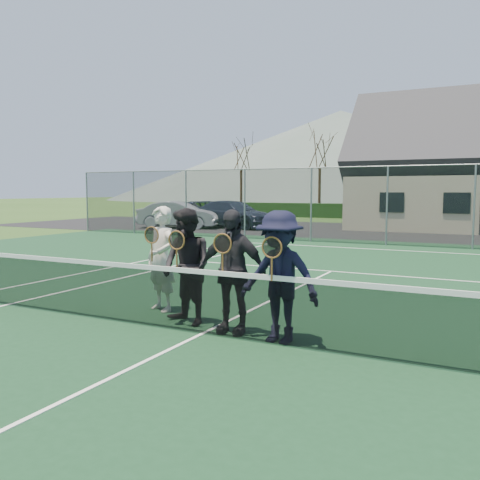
{
  "coord_description": "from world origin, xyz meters",
  "views": [
    {
      "loc": [
        3.72,
        -6.13,
        2.08
      ],
      "look_at": [
        -0.15,
        1.5,
        1.25
      ],
      "focal_mm": 38.0,
      "sensor_mm": 36.0,
      "label": 1
    }
  ],
  "objects_px": {
    "tennis_net": "(202,299)",
    "player_c": "(232,271)",
    "player_a": "(162,259)",
    "car_c": "(234,214)",
    "player_b": "(187,266)",
    "player_d": "(280,277)",
    "car_b": "(179,215)",
    "car_a": "(186,213)"
  },
  "relations": [
    {
      "from": "car_b",
      "to": "player_b",
      "type": "height_order",
      "value": "player_b"
    },
    {
      "from": "car_a",
      "to": "tennis_net",
      "type": "xyz_separation_m",
      "value": [
        12.77,
        -19.26,
        -0.23
      ]
    },
    {
      "from": "tennis_net",
      "to": "player_b",
      "type": "bearing_deg",
      "value": 142.08
    },
    {
      "from": "player_d",
      "to": "player_a",
      "type": "bearing_deg",
      "value": 162.4
    },
    {
      "from": "player_d",
      "to": "tennis_net",
      "type": "bearing_deg",
      "value": -172.48
    },
    {
      "from": "car_b",
      "to": "tennis_net",
      "type": "bearing_deg",
      "value": -160.18
    },
    {
      "from": "player_a",
      "to": "player_c",
      "type": "relative_size",
      "value": 1.0
    },
    {
      "from": "car_b",
      "to": "tennis_net",
      "type": "distance_m",
      "value": 21.19
    },
    {
      "from": "car_a",
      "to": "player_a",
      "type": "distance_m",
      "value": 21.57
    },
    {
      "from": "car_c",
      "to": "player_a",
      "type": "relative_size",
      "value": 2.91
    },
    {
      "from": "car_b",
      "to": "car_c",
      "type": "bearing_deg",
      "value": -74.44
    },
    {
      "from": "car_c",
      "to": "player_b",
      "type": "distance_m",
      "value": 20.61
    },
    {
      "from": "player_b",
      "to": "player_d",
      "type": "bearing_deg",
      "value": -8.43
    },
    {
      "from": "car_a",
      "to": "tennis_net",
      "type": "relative_size",
      "value": 0.39
    },
    {
      "from": "player_d",
      "to": "player_b",
      "type": "bearing_deg",
      "value": 171.57
    },
    {
      "from": "car_c",
      "to": "player_c",
      "type": "relative_size",
      "value": 2.91
    },
    {
      "from": "car_b",
      "to": "car_c",
      "type": "relative_size",
      "value": 0.86
    },
    {
      "from": "tennis_net",
      "to": "car_b",
      "type": "bearing_deg",
      "value": 124.62
    },
    {
      "from": "car_b",
      "to": "tennis_net",
      "type": "height_order",
      "value": "car_b"
    },
    {
      "from": "car_c",
      "to": "tennis_net",
      "type": "height_order",
      "value": "car_c"
    },
    {
      "from": "car_c",
      "to": "player_d",
      "type": "xyz_separation_m",
      "value": [
        10.54,
        -18.83,
        0.16
      ]
    },
    {
      "from": "tennis_net",
      "to": "player_d",
      "type": "xyz_separation_m",
      "value": [
        1.14,
        0.15,
        0.38
      ]
    },
    {
      "from": "player_a",
      "to": "player_b",
      "type": "height_order",
      "value": "same"
    },
    {
      "from": "car_c",
      "to": "car_a",
      "type": "bearing_deg",
      "value": 97.82
    },
    {
      "from": "player_c",
      "to": "player_d",
      "type": "relative_size",
      "value": 1.0
    },
    {
      "from": "tennis_net",
      "to": "player_b",
      "type": "xyz_separation_m",
      "value": [
        -0.51,
        0.39,
        0.38
      ]
    },
    {
      "from": "car_a",
      "to": "car_b",
      "type": "distance_m",
      "value": 1.97
    },
    {
      "from": "car_a",
      "to": "player_c",
      "type": "bearing_deg",
      "value": -147.63
    },
    {
      "from": "car_a",
      "to": "player_a",
      "type": "xyz_separation_m",
      "value": [
        11.4,
        -18.31,
        0.15
      ]
    },
    {
      "from": "car_b",
      "to": "player_c",
      "type": "height_order",
      "value": "player_c"
    },
    {
      "from": "player_d",
      "to": "car_b",
      "type": "bearing_deg",
      "value": 127.32
    },
    {
      "from": "car_a",
      "to": "player_b",
      "type": "relative_size",
      "value": 2.52
    },
    {
      "from": "tennis_net",
      "to": "player_c",
      "type": "height_order",
      "value": "player_c"
    },
    {
      "from": "car_b",
      "to": "player_b",
      "type": "relative_size",
      "value": 2.51
    },
    {
      "from": "player_a",
      "to": "car_b",
      "type": "bearing_deg",
      "value": 122.89
    },
    {
      "from": "car_b",
      "to": "tennis_net",
      "type": "relative_size",
      "value": 0.39
    },
    {
      "from": "car_a",
      "to": "car_c",
      "type": "xyz_separation_m",
      "value": [
        3.37,
        -0.28,
        -0.01
      ]
    },
    {
      "from": "car_a",
      "to": "car_b",
      "type": "xyz_separation_m",
      "value": [
        0.74,
        -1.82,
        -0.03
      ]
    },
    {
      "from": "player_a",
      "to": "player_c",
      "type": "distance_m",
      "value": 1.83
    },
    {
      "from": "car_a",
      "to": "player_d",
      "type": "bearing_deg",
      "value": -146.21
    },
    {
      "from": "player_a",
      "to": "player_b",
      "type": "relative_size",
      "value": 1.0
    },
    {
      "from": "car_a",
      "to": "player_a",
      "type": "relative_size",
      "value": 2.52
    }
  ]
}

